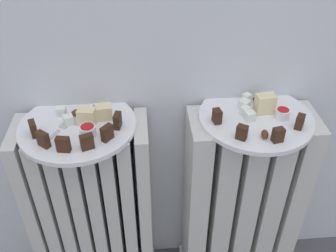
% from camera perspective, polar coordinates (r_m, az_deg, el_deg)
% --- Properties ---
extents(radiator_left, '(0.36, 0.16, 0.65)m').
position_cam_1_polar(radiator_left, '(1.20, -11.14, -12.92)').
color(radiator_left, silver).
rests_on(radiator_left, ground_plane).
extents(radiator_right, '(0.36, 0.16, 0.65)m').
position_cam_1_polar(radiator_right, '(1.22, 10.87, -11.63)').
color(radiator_right, silver).
rests_on(radiator_right, ground_plane).
extents(plate_left, '(0.29, 0.29, 0.01)m').
position_cam_1_polar(plate_left, '(0.97, -13.43, 0.02)').
color(plate_left, white).
rests_on(plate_left, radiator_left).
extents(plate_right, '(0.29, 0.29, 0.01)m').
position_cam_1_polar(plate_right, '(1.00, 13.04, 1.27)').
color(plate_right, white).
rests_on(plate_right, radiator_right).
extents(dark_cake_slice_left_0, '(0.02, 0.03, 0.04)m').
position_cam_1_polar(dark_cake_slice_left_0, '(0.95, -19.62, -0.38)').
color(dark_cake_slice_left_0, '#382114').
rests_on(dark_cake_slice_left_0, plate_left).
extents(dark_cake_slice_left_1, '(0.03, 0.03, 0.04)m').
position_cam_1_polar(dark_cake_slice_left_1, '(0.91, -18.27, -1.92)').
color(dark_cake_slice_left_1, '#382114').
rests_on(dark_cake_slice_left_1, plate_left).
extents(dark_cake_slice_left_2, '(0.03, 0.02, 0.04)m').
position_cam_1_polar(dark_cake_slice_left_2, '(0.88, -15.50, -2.69)').
color(dark_cake_slice_left_2, '#382114').
rests_on(dark_cake_slice_left_2, plate_left).
extents(dark_cake_slice_left_3, '(0.03, 0.02, 0.04)m').
position_cam_1_polar(dark_cake_slice_left_3, '(0.87, -12.09, -2.37)').
color(dark_cake_slice_left_3, '#382114').
rests_on(dark_cake_slice_left_3, plate_left).
extents(dark_cake_slice_left_4, '(0.03, 0.03, 0.04)m').
position_cam_1_polar(dark_cake_slice_left_4, '(0.89, -9.16, -1.04)').
color(dark_cake_slice_left_4, '#382114').
rests_on(dark_cake_slice_left_4, plate_left).
extents(dark_cake_slice_left_5, '(0.02, 0.03, 0.04)m').
position_cam_1_polar(dark_cake_slice_left_5, '(0.93, -7.61, 0.82)').
color(dark_cake_slice_left_5, '#382114').
rests_on(dark_cake_slice_left_5, plate_left).
extents(marble_cake_slice_left_0, '(0.04, 0.04, 0.04)m').
position_cam_1_polar(marble_cake_slice_left_0, '(0.96, -9.68, 2.08)').
color(marble_cake_slice_left_0, beige).
rests_on(marble_cake_slice_left_0, plate_left).
extents(marble_cake_slice_left_1, '(0.05, 0.04, 0.04)m').
position_cam_1_polar(marble_cake_slice_left_1, '(0.95, -12.11, 1.39)').
color(marble_cake_slice_left_1, beige).
rests_on(marble_cake_slice_left_1, plate_left).
extents(turkish_delight_left_0, '(0.02, 0.02, 0.02)m').
position_cam_1_polar(turkish_delight_left_0, '(1.00, -15.77, 2.15)').
color(turkish_delight_left_0, white).
rests_on(turkish_delight_left_0, plate_left).
extents(turkish_delight_left_1, '(0.03, 0.03, 0.02)m').
position_cam_1_polar(turkish_delight_left_1, '(0.97, -14.74, 0.89)').
color(turkish_delight_left_1, white).
rests_on(turkish_delight_left_1, plate_left).
extents(medjool_date_left_0, '(0.02, 0.03, 0.02)m').
position_cam_1_polar(medjool_date_left_0, '(1.00, -10.84, 2.78)').
color(medjool_date_left_0, '#4C2814').
rests_on(medjool_date_left_0, plate_left).
extents(medjool_date_left_1, '(0.03, 0.03, 0.02)m').
position_cam_1_polar(medjool_date_left_1, '(0.99, -13.67, 2.00)').
color(medjool_date_left_1, '#4C2814').
rests_on(medjool_date_left_1, plate_left).
extents(jam_bowl_left, '(0.04, 0.04, 0.03)m').
position_cam_1_polar(jam_bowl_left, '(0.92, -11.98, -0.63)').
color(jam_bowl_left, white).
rests_on(jam_bowl_left, plate_left).
extents(dark_cake_slice_right_0, '(0.02, 0.03, 0.04)m').
position_cam_1_polar(dark_cake_slice_right_0, '(0.94, 7.39, 1.48)').
color(dark_cake_slice_right_0, '#382114').
rests_on(dark_cake_slice_right_0, plate_right).
extents(dark_cake_slice_right_1, '(0.03, 0.03, 0.04)m').
position_cam_1_polar(dark_cake_slice_right_1, '(0.90, 11.05, -0.95)').
color(dark_cake_slice_right_1, '#382114').
rests_on(dark_cake_slice_right_1, plate_right).
extents(dark_cake_slice_right_2, '(0.03, 0.02, 0.04)m').
position_cam_1_polar(dark_cake_slice_right_2, '(0.91, 16.24, -1.30)').
color(dark_cake_slice_right_2, '#382114').
rests_on(dark_cake_slice_right_2, plate_right).
extents(dark_cake_slice_right_3, '(0.03, 0.03, 0.04)m').
position_cam_1_polar(dark_cake_slice_right_3, '(0.97, 19.23, 0.61)').
color(dark_cake_slice_right_3, '#382114').
rests_on(dark_cake_slice_right_3, plate_right).
extents(marble_cake_slice_right_0, '(0.05, 0.04, 0.05)m').
position_cam_1_polar(marble_cake_slice_right_0, '(1.00, 14.39, 3.28)').
color(marble_cake_slice_right_0, beige).
rests_on(marble_cake_slice_right_0, plate_right).
extents(turkish_delight_right_0, '(0.04, 0.04, 0.03)m').
position_cam_1_polar(turkish_delight_right_0, '(1.01, 11.44, 3.17)').
color(turkish_delight_right_0, white).
rests_on(turkish_delight_right_0, plate_right).
extents(turkish_delight_right_1, '(0.03, 0.03, 0.02)m').
position_cam_1_polar(turkish_delight_right_1, '(0.99, 11.61, 2.25)').
color(turkish_delight_right_1, white).
rests_on(turkish_delight_right_1, plate_right).
extents(turkish_delight_right_2, '(0.03, 0.03, 0.02)m').
position_cam_1_polar(turkish_delight_right_2, '(0.97, 12.19, 1.50)').
color(turkish_delight_right_2, white).
rests_on(turkish_delight_right_2, plate_right).
extents(turkish_delight_right_3, '(0.03, 0.03, 0.02)m').
position_cam_1_polar(turkish_delight_right_3, '(1.04, 11.77, 4.24)').
color(turkish_delight_right_3, white).
rests_on(turkish_delight_right_3, plate_right).
extents(medjool_date_right_0, '(0.03, 0.03, 0.02)m').
position_cam_1_polar(medjool_date_right_0, '(1.05, 13.32, 3.94)').
color(medjool_date_right_0, '#4C2814').
rests_on(medjool_date_right_0, plate_right).
extents(medjool_date_right_1, '(0.02, 0.03, 0.02)m').
position_cam_1_polar(medjool_date_right_1, '(0.92, 14.35, -1.20)').
color(medjool_date_right_1, '#4C2814').
rests_on(medjool_date_right_1, plate_right).
extents(jam_bowl_right, '(0.04, 0.04, 0.03)m').
position_cam_1_polar(jam_bowl_right, '(1.00, 16.84, 1.86)').
color(jam_bowl_right, white).
rests_on(jam_bowl_right, plate_right).
extents(fork, '(0.06, 0.09, 0.00)m').
position_cam_1_polar(fork, '(0.95, -16.27, -0.80)').
color(fork, '#B7B7BC').
rests_on(fork, plate_left).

